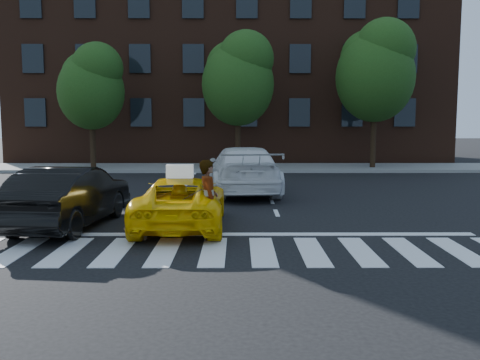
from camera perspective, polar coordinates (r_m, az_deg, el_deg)
The scene contains 14 objects.
ground at distance 10.98m, azimuth -2.83°, elevation -7.64°, with size 120.00×120.00×0.00m, color black.
crosswalk at distance 10.98m, azimuth -2.83°, elevation -7.61°, with size 13.00×2.40×0.01m, color silver.
stop_line at distance 12.53m, azimuth -2.50°, elevation -5.80°, with size 12.00×0.30×0.01m, color silver.
sidewalk_far at distance 28.25m, azimuth -1.24°, elevation 1.32°, with size 30.00×4.00×0.15m, color slate.
building at distance 35.78m, azimuth -1.05°, elevation 11.95°, with size 26.00×10.00×12.00m, color #3F2216.
tree_left at distance 28.66m, azimuth -15.56°, elevation 9.89°, with size 3.39×3.38×6.50m.
tree_mid at distance 27.70m, azimuth -0.16°, elevation 11.11°, with size 3.69×3.69×7.10m.
tree_right at distance 28.62m, azimuth 14.30°, elevation 11.59°, with size 4.00×4.00×7.70m.
taxi at distance 13.36m, azimuth -6.29°, elevation -2.34°, with size 2.08×4.52×1.26m, color #EEBA05.
black_sedan at distance 13.91m, azimuth -17.76°, elevation -1.71°, with size 1.61×4.62×1.52m, color black.
white_suv at distance 19.22m, azimuth 0.33°, elevation 1.08°, with size 2.35×5.78×1.68m, color white.
woman at distance 11.88m, azimuth -3.38°, elevation -2.13°, with size 0.65×0.43×1.79m, color #999999.
dog at distance 12.20m, azimuth -10.92°, elevation -5.25°, with size 0.66×0.29×0.37m.
taxi_sign at distance 13.07m, azimuth -6.43°, elevation 0.94°, with size 0.65×0.28×0.32m, color white.
Camera 1 is at (0.49, -10.62, 2.71)m, focal length 40.00 mm.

